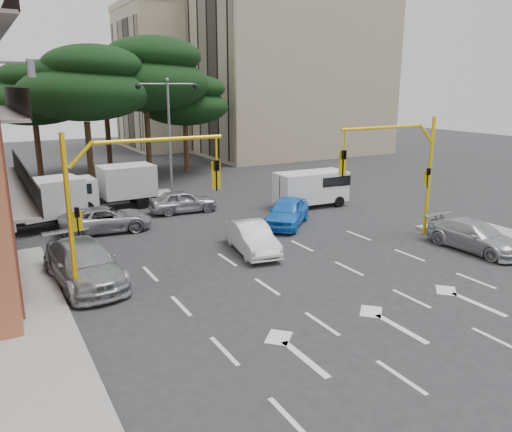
{
  "coord_description": "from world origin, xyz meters",
  "views": [
    {
      "loc": [
        -11.04,
        -15.31,
        7.49
      ],
      "look_at": [
        -0.14,
        4.21,
        1.6
      ],
      "focal_mm": 35.0,
      "sensor_mm": 36.0,
      "label": 1
    }
  ],
  "objects": [
    {
      "name": "car_blue_compact",
      "position": [
        3.33,
        6.94,
        0.76
      ],
      "size": [
        4.47,
        4.39,
        1.52
      ],
      "primitive_type": "imported",
      "rotation": [
        0.0,
        0.0,
        -0.81
      ],
      "color": "blue",
      "rests_on": "ground"
    },
    {
      "name": "street_lamp_center",
      "position": [
        0.0,
        16.0,
        5.43
      ],
      "size": [
        4.16,
        0.36,
        7.77
      ],
      "color": "slate",
      "rests_on": "median_strip"
    },
    {
      "name": "car_silver_parked",
      "position": [
        8.7,
        -0.9,
        0.68
      ],
      "size": [
        2.05,
        4.75,
        1.36
      ],
      "primitive_type": "imported",
      "rotation": [
        0.0,
        0.0,
        0.03
      ],
      "color": "#A8ACB0",
      "rests_on": "ground"
    },
    {
      "name": "van_white",
      "position": [
        7.07,
        9.97,
        1.13
      ],
      "size": [
        4.61,
        2.28,
        2.25
      ],
      "primitive_type": null,
      "rotation": [
        0.0,
        0.0,
        -1.62
      ],
      "color": "white",
      "rests_on": "ground"
    },
    {
      "name": "pine_right",
      "position": [
        5.06,
        25.96,
        6.22
      ],
      "size": [
        7.49,
        7.49,
        8.37
      ],
      "color": "#382616",
      "rests_on": "ground"
    },
    {
      "name": "signal_mast_right",
      "position": [
        6.8,
        1.99,
        3.88
      ],
      "size": [
        5.79,
        0.37,
        6.0
      ],
      "color": "yellow",
      "rests_on": "ground"
    },
    {
      "name": "pine_center",
      "position": [
        1.06,
        23.96,
        8.3
      ],
      "size": [
        9.98,
        9.98,
        11.16
      ],
      "color": "#382616",
      "rests_on": "ground"
    },
    {
      "name": "signal_mast_left",
      "position": [
        -6.8,
        1.99,
        3.88
      ],
      "size": [
        5.79,
        0.37,
        6.0
      ],
      "color": "yellow",
      "rests_on": "ground"
    },
    {
      "name": "box_truck_a",
      "position": [
        -9.0,
        12.51,
        1.34
      ],
      "size": [
        5.81,
        3.38,
        2.68
      ],
      "primitive_type": null,
      "rotation": [
        0.0,
        0.0,
        1.78
      ],
      "color": "silver",
      "rests_on": "ground"
    },
    {
      "name": "apartment_beige_far",
      "position": [
        12.95,
        44.0,
        8.35
      ],
      "size": [
        16.2,
        12.15,
        16.7
      ],
      "color": "tan",
      "rests_on": "ground"
    },
    {
      "name": "car_silver_wagon",
      "position": [
        -8.0,
        3.83,
        0.79
      ],
      "size": [
        2.69,
        5.64,
        1.59
      ],
      "primitive_type": "imported",
      "rotation": [
        0.0,
        0.0,
        0.09
      ],
      "color": "#93969A",
      "rests_on": "ground"
    },
    {
      "name": "pine_back",
      "position": [
        -0.94,
        28.96,
        7.6
      ],
      "size": [
        9.15,
        9.15,
        10.23
      ],
      "color": "#382616",
      "rests_on": "ground"
    },
    {
      "name": "box_truck_b",
      "position": [
        -4.07,
        15.5,
        1.32
      ],
      "size": [
        5.48,
        2.49,
        2.65
      ],
      "primitive_type": null,
      "rotation": [
        0.0,
        0.0,
        1.61
      ],
      "color": "silver",
      "rests_on": "ground"
    },
    {
      "name": "pine_left_far",
      "position": [
        -6.94,
        25.96,
        6.91
      ],
      "size": [
        8.32,
        8.32,
        9.3
      ],
      "color": "#382616",
      "rests_on": "ground"
    },
    {
      "name": "median_strip",
      "position": [
        0.0,
        16.0,
        0.07
      ],
      "size": [
        1.4,
        6.0,
        0.15
      ],
      "primitive_type": "cube",
      "color": "gray",
      "rests_on": "ground"
    },
    {
      "name": "ground",
      "position": [
        0.0,
        0.0,
        0.0
      ],
      "size": [
        120.0,
        120.0,
        0.0
      ],
      "primitive_type": "plane",
      "color": "#28282B",
      "rests_on": "ground"
    },
    {
      "name": "car_silver_cross_b",
      "position": [
        -0.58,
        12.45,
        0.69
      ],
      "size": [
        4.21,
        2.01,
        1.39
      ],
      "primitive_type": "imported",
      "rotation": [
        0.0,
        0.0,
        1.48
      ],
      "color": "#9FA1A7",
      "rests_on": "ground"
    },
    {
      "name": "pine_left_near",
      "position": [
        -3.94,
        21.96,
        7.6
      ],
      "size": [
        9.15,
        9.15,
        10.23
      ],
      "color": "#382616",
      "rests_on": "ground"
    },
    {
      "name": "car_silver_cross_a",
      "position": [
        -5.6,
        10.59,
        0.66
      ],
      "size": [
        4.94,
        2.69,
        1.32
      ],
      "primitive_type": "imported",
      "rotation": [
        0.0,
        0.0,
        1.46
      ],
      "color": "#96979D",
      "rests_on": "ground"
    },
    {
      "name": "apartment_beige_near",
      "position": [
        19.95,
        32.0,
        9.35
      ],
      "size": [
        20.2,
        12.15,
        18.7
      ],
      "color": "tan",
      "rests_on": "ground"
    },
    {
      "name": "car_white_hatch",
      "position": [
        -0.52,
        3.9,
        0.69
      ],
      "size": [
        2.11,
        4.35,
        1.37
      ],
      "primitive_type": "imported",
      "rotation": [
        0.0,
        0.0,
        -0.16
      ],
      "color": "white",
      "rests_on": "ground"
    }
  ]
}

